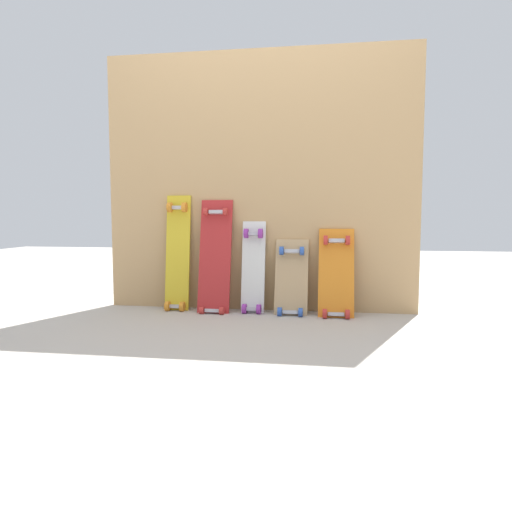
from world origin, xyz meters
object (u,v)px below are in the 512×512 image
Objects in this scene: skateboard_natural at (291,282)px; skateboard_red at (215,261)px; skateboard_white at (253,271)px; skateboard_yellow at (177,257)px; skateboard_orange at (336,277)px.

skateboard_red is at bearing -179.97° from skateboard_natural.
skateboard_white is at bearing 174.56° from skateboard_natural.
skateboard_natural is (0.27, -0.03, -0.07)m from skateboard_white.
skateboard_natural is at bearing -2.10° from skateboard_yellow.
skateboard_white is (0.27, 0.03, -0.07)m from skateboard_red.
skateboard_red is at bearing -174.47° from skateboard_white.
skateboard_natural is at bearing -5.44° from skateboard_white.
skateboard_red reaches higher than skateboard_white.
skateboard_white is (0.55, -0.00, -0.09)m from skateboard_yellow.
skateboard_orange is at bearing -2.27° from skateboard_yellow.
skateboard_white is 0.28m from skateboard_natural.
skateboard_yellow is 1.03× the size of skateboard_red.
skateboard_yellow is 1.26× the size of skateboard_white.
skateboard_red reaches higher than skateboard_orange.
skateboard_yellow is 1.51× the size of skateboard_natural.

